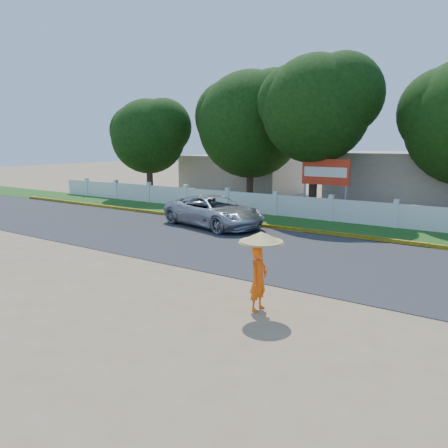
# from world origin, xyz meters

# --- Properties ---
(ground) EXTENTS (120.00, 120.00, 0.00)m
(ground) POSITION_xyz_m (0.00, 0.00, 0.00)
(ground) COLOR #9E8460
(ground) RESTS_ON ground
(road) EXTENTS (60.00, 7.00, 0.02)m
(road) POSITION_xyz_m (0.00, 4.50, 0.01)
(road) COLOR #38383A
(road) RESTS_ON ground
(grass_verge) EXTENTS (60.00, 3.50, 0.03)m
(grass_verge) POSITION_xyz_m (0.00, 9.75, 0.01)
(grass_verge) COLOR #2D601E
(grass_verge) RESTS_ON ground
(curb) EXTENTS (40.00, 0.18, 0.16)m
(curb) POSITION_xyz_m (0.00, 8.05, 0.08)
(curb) COLOR yellow
(curb) RESTS_ON ground
(fence) EXTENTS (40.00, 0.10, 1.10)m
(fence) POSITION_xyz_m (0.00, 11.20, 0.55)
(fence) COLOR silver
(fence) RESTS_ON ground
(building_near) EXTENTS (10.00, 6.00, 3.20)m
(building_near) POSITION_xyz_m (3.00, 18.00, 1.60)
(building_near) COLOR #B7AD99
(building_near) RESTS_ON ground
(building_far) EXTENTS (8.00, 5.00, 2.80)m
(building_far) POSITION_xyz_m (-10.00, 19.00, 1.40)
(building_far) COLOR #B7AD99
(building_far) RESTS_ON ground
(vehicle) EXTENTS (5.46, 3.42, 1.41)m
(vehicle) POSITION_xyz_m (-3.92, 6.96, 0.70)
(vehicle) COLOR #A7ABAF
(vehicle) RESTS_ON ground
(monk_with_parasol) EXTENTS (1.01, 1.01, 1.84)m
(monk_with_parasol) POSITION_xyz_m (2.77, -0.65, 1.20)
(monk_with_parasol) COLOR #FF5D0D
(monk_with_parasol) RESTS_ON ground
(billboard) EXTENTS (2.50, 0.13, 2.95)m
(billboard) POSITION_xyz_m (-0.77, 12.30, 2.14)
(billboard) COLOR gray
(billboard) RESTS_ON ground
(tree_row) EXTENTS (30.14, 8.15, 8.24)m
(tree_row) POSITION_xyz_m (-1.66, 14.03, 4.83)
(tree_row) COLOR #473828
(tree_row) RESTS_ON ground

